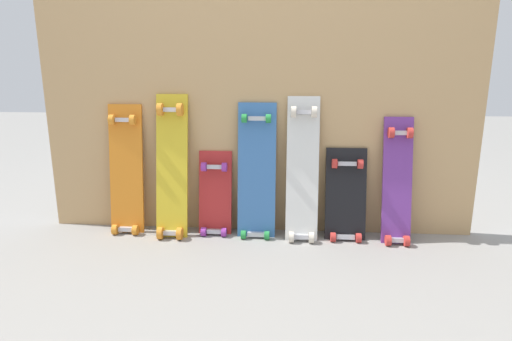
% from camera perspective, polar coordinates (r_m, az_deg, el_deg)
% --- Properties ---
extents(ground_plane, '(12.00, 12.00, 0.00)m').
position_cam_1_polar(ground_plane, '(2.63, 0.12, -8.09)').
color(ground_plane, gray).
extents(plywood_wall_panel, '(2.51, 0.04, 1.52)m').
position_cam_1_polar(plywood_wall_panel, '(2.52, 0.24, 8.76)').
color(plywood_wall_panel, tan).
rests_on(plywood_wall_panel, ground).
extents(skateboard_orange, '(0.20, 0.17, 0.82)m').
position_cam_1_polar(skateboard_orange, '(2.67, -16.65, -0.56)').
color(skateboard_orange, orange).
rests_on(skateboard_orange, ground).
extents(skateboard_yellow, '(0.18, 0.23, 0.88)m').
position_cam_1_polar(skateboard_yellow, '(2.55, -10.99, -0.15)').
color(skateboard_yellow, gold).
rests_on(skateboard_yellow, ground).
extents(skateboard_red, '(0.19, 0.16, 0.56)m').
position_cam_1_polar(skateboard_red, '(2.58, -5.39, -3.71)').
color(skateboard_red, '#B22626').
rests_on(skateboard_red, ground).
extents(skateboard_blue, '(0.22, 0.18, 0.84)m').
position_cam_1_polar(skateboard_blue, '(2.50, 0.03, -0.83)').
color(skateboard_blue, '#386BAD').
rests_on(skateboard_blue, ground).
extents(skateboard_white, '(0.18, 0.21, 0.87)m').
position_cam_1_polar(skateboard_white, '(2.47, 6.10, -0.57)').
color(skateboard_white, silver).
rests_on(skateboard_white, ground).
extents(skateboard_black, '(0.23, 0.18, 0.59)m').
position_cam_1_polar(skateboard_black, '(2.55, 11.67, -3.82)').
color(skateboard_black, black).
rests_on(skateboard_black, ground).
extents(skateboard_purple, '(0.16, 0.22, 0.76)m').
position_cam_1_polar(skateboard_purple, '(2.56, 18.02, -2.01)').
color(skateboard_purple, '#6B338C').
rests_on(skateboard_purple, ground).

